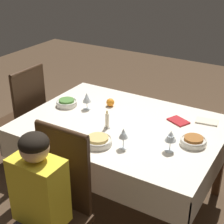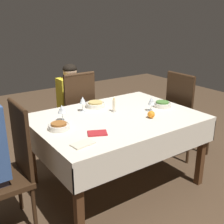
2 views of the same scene
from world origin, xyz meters
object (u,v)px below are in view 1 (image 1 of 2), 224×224
object	(u,v)px
napkin_red_folded	(178,121)
bowl_north	(98,141)
wine_glass_west	(171,137)
candle_centerpiece	(107,121)
dining_table	(121,132)
chair_north	(55,204)
wine_glass_north	(123,134)
chair_east	(23,116)
bowl_east	(67,103)
wine_glass_east	(87,98)
orange_fruit	(110,102)
napkin_spare_side	(207,122)
person_child_yellow	(34,214)
bowl_west	(193,141)

from	to	relation	value
napkin_red_folded	bowl_north	bearing A→B (deg)	59.31
wine_glass_west	candle_centerpiece	world-z (taller)	wine_glass_west
dining_table	chair_north	bearing A→B (deg)	89.59
chair_north	bowl_north	size ratio (longest dim) A/B	5.16
bowl_north	wine_glass_north	bearing A→B (deg)	-165.06
chair_east	napkin_red_folded	world-z (taller)	chair_east
chair_east	bowl_east	distance (m)	0.51
wine_glass_east	orange_fruit	world-z (taller)	wine_glass_east
dining_table	napkin_spare_side	bearing A→B (deg)	-147.76
chair_north	wine_glass_north	world-z (taller)	chair_north
wine_glass_west	wine_glass_east	world-z (taller)	wine_glass_west
wine_glass_north	candle_centerpiece	world-z (taller)	wine_glass_north
person_child_yellow	wine_glass_east	xyz separation A→B (m)	(0.36, -1.05, 0.23)
orange_fruit	napkin_spare_side	xyz separation A→B (m)	(-0.79, -0.13, -0.03)
person_child_yellow	dining_table	bearing A→B (deg)	89.66
bowl_east	napkin_spare_side	size ratio (longest dim) A/B	0.98
person_child_yellow	wine_glass_east	world-z (taller)	person_child_yellow
napkin_red_folded	wine_glass_north	bearing A→B (deg)	71.74
person_child_yellow	bowl_east	bearing A→B (deg)	118.20
chair_north	person_child_yellow	xyz separation A→B (m)	(0.00, 0.17, 0.05)
bowl_east	wine_glass_west	bearing A→B (deg)	168.00
bowl_west	dining_table	bearing A→B (deg)	-1.94
chair_north	wine_glass_east	distance (m)	1.00
bowl_east	napkin_red_folded	xyz separation A→B (m)	(-0.92, -0.20, -0.02)
bowl_north	napkin_red_folded	bearing A→B (deg)	-120.69
chair_north	orange_fruit	bearing A→B (deg)	102.44
dining_table	wine_glass_east	distance (m)	0.41
dining_table	bowl_north	xyz separation A→B (m)	(-0.01, 0.35, 0.10)
napkin_red_folded	chair_east	bearing A→B (deg)	11.73
candle_centerpiece	dining_table	bearing A→B (deg)	-116.22
bowl_west	bowl_east	size ratio (longest dim) A/B	1.01
wine_glass_east	napkin_red_folded	world-z (taller)	wine_glass_east
chair_east	candle_centerpiece	distance (m)	0.98
wine_glass_west	napkin_red_folded	size ratio (longest dim) A/B	0.81
chair_north	wine_glass_west	world-z (taller)	chair_north
bowl_east	candle_centerpiece	size ratio (longest dim) A/B	1.23
chair_east	bowl_east	xyz separation A→B (m)	(-0.45, -0.08, 0.21)
wine_glass_east	orange_fruit	bearing A→B (deg)	-132.61
chair_north	napkin_red_folded	world-z (taller)	chair_north
wine_glass_east	bowl_east	bearing A→B (deg)	10.12
person_child_yellow	napkin_spare_side	bearing A→B (deg)	67.21
wine_glass_east	napkin_spare_side	bearing A→B (deg)	-163.36
dining_table	wine_glass_north	bearing A→B (deg)	121.11
orange_fruit	dining_table	bearing A→B (deg)	136.63
orange_fruit	wine_glass_west	bearing A→B (deg)	150.34
napkin_red_folded	person_child_yellow	bearing A→B (deg)	73.29
wine_glass_west	orange_fruit	world-z (taller)	wine_glass_west
person_child_yellow	wine_glass_north	world-z (taller)	person_child_yellow
wine_glass_west	bowl_east	xyz separation A→B (m)	(1.01, -0.22, -0.08)
bowl_west	wine_glass_north	world-z (taller)	wine_glass_north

